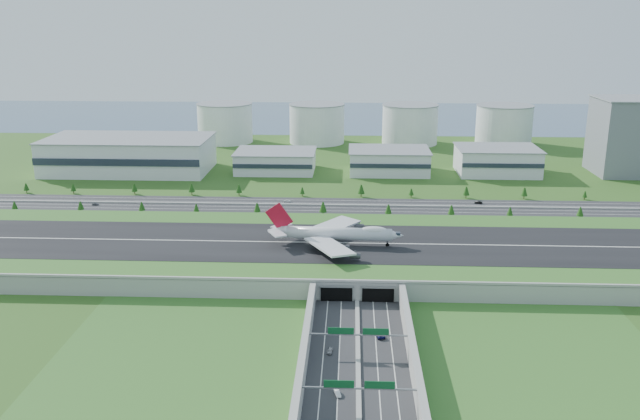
{
  "coord_description": "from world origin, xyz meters",
  "views": [
    {
      "loc": [
        -3.28,
        -307.71,
        113.23
      ],
      "look_at": [
        -19.29,
        35.0,
        14.41
      ],
      "focal_mm": 38.0,
      "sensor_mm": 36.0,
      "label": 1
    }
  ],
  "objects_px": {
    "car_4": "(95,204)",
    "office_tower": "(628,137)",
    "car_7": "(287,201)",
    "boeing_747": "(335,233)",
    "fuel_tank_a": "(225,123)",
    "car_2": "(380,335)",
    "car_1": "(337,393)",
    "car_5": "(478,202)",
    "car_0": "(330,350)"
  },
  "relations": [
    {
      "from": "office_tower",
      "to": "car_7",
      "type": "relative_size",
      "value": 11.9
    },
    {
      "from": "car_7",
      "to": "car_2",
      "type": "bearing_deg",
      "value": 29.15
    },
    {
      "from": "boeing_747",
      "to": "car_4",
      "type": "relative_size",
      "value": 15.59
    },
    {
      "from": "office_tower",
      "to": "car_2",
      "type": "bearing_deg",
      "value": -124.72
    },
    {
      "from": "car_0",
      "to": "boeing_747",
      "type": "bearing_deg",
      "value": 95.13
    },
    {
      "from": "fuel_tank_a",
      "to": "car_0",
      "type": "xyz_separation_m",
      "value": [
        110.27,
        -404.85,
        -16.61
      ]
    },
    {
      "from": "car_1",
      "to": "car_4",
      "type": "relative_size",
      "value": 0.99
    },
    {
      "from": "car_4",
      "to": "car_5",
      "type": "bearing_deg",
      "value": -97.29
    },
    {
      "from": "car_1",
      "to": "car_4",
      "type": "height_order",
      "value": "car_4"
    },
    {
      "from": "car_2",
      "to": "car_5",
      "type": "relative_size",
      "value": 1.22
    },
    {
      "from": "car_4",
      "to": "car_0",
      "type": "bearing_deg",
      "value": -151.28
    },
    {
      "from": "car_0",
      "to": "car_4",
      "type": "xyz_separation_m",
      "value": [
        -151.58,
        183.84,
        -0.04
      ]
    },
    {
      "from": "car_0",
      "to": "car_7",
      "type": "distance_m",
      "value": 199.58
    },
    {
      "from": "car_0",
      "to": "car_2",
      "type": "relative_size",
      "value": 0.74
    },
    {
      "from": "car_0",
      "to": "car_5",
      "type": "xyz_separation_m",
      "value": [
        86.31,
        198.38,
        0.05
      ]
    },
    {
      "from": "boeing_747",
      "to": "car_4",
      "type": "bearing_deg",
      "value": 151.66
    },
    {
      "from": "car_4",
      "to": "car_5",
      "type": "relative_size",
      "value": 0.85
    },
    {
      "from": "car_2",
      "to": "car_7",
      "type": "distance_m",
      "value": 190.91
    },
    {
      "from": "fuel_tank_a",
      "to": "car_5",
      "type": "relative_size",
      "value": 10.09
    },
    {
      "from": "car_0",
      "to": "office_tower",
      "type": "bearing_deg",
      "value": 58.87
    },
    {
      "from": "car_1",
      "to": "car_5",
      "type": "xyz_separation_m",
      "value": [
        83.11,
        225.8,
        0.12
      ]
    },
    {
      "from": "fuel_tank_a",
      "to": "car_2",
      "type": "relative_size",
      "value": 8.29
    },
    {
      "from": "car_5",
      "to": "car_4",
      "type": "bearing_deg",
      "value": -73.32
    },
    {
      "from": "car_1",
      "to": "car_5",
      "type": "distance_m",
      "value": 240.61
    },
    {
      "from": "car_4",
      "to": "car_7",
      "type": "distance_m",
      "value": 118.79
    },
    {
      "from": "office_tower",
      "to": "car_1",
      "type": "height_order",
      "value": "office_tower"
    },
    {
      "from": "car_1",
      "to": "car_2",
      "type": "bearing_deg",
      "value": 54.05
    },
    {
      "from": "boeing_747",
      "to": "fuel_tank_a",
      "type": "bearing_deg",
      "value": 112.22
    },
    {
      "from": "car_5",
      "to": "car_7",
      "type": "distance_m",
      "value": 119.81
    },
    {
      "from": "car_4",
      "to": "office_tower",
      "type": "bearing_deg",
      "value": -84.43
    },
    {
      "from": "car_0",
      "to": "car_4",
      "type": "bearing_deg",
      "value": 134.27
    },
    {
      "from": "car_7",
      "to": "car_5",
      "type": "bearing_deg",
      "value": 104.36
    },
    {
      "from": "office_tower",
      "to": "boeing_747",
      "type": "bearing_deg",
      "value": -136.79
    },
    {
      "from": "fuel_tank_a",
      "to": "car_5",
      "type": "bearing_deg",
      "value": -46.41
    },
    {
      "from": "fuel_tank_a",
      "to": "office_tower",
      "type": "bearing_deg",
      "value": -19.77
    },
    {
      "from": "office_tower",
      "to": "car_2",
      "type": "distance_m",
      "value": 338.06
    },
    {
      "from": "car_4",
      "to": "boeing_747",
      "type": "bearing_deg",
      "value": -132.02
    },
    {
      "from": "car_0",
      "to": "car_7",
      "type": "relative_size",
      "value": 0.97
    },
    {
      "from": "fuel_tank_a",
      "to": "boeing_747",
      "type": "height_order",
      "value": "fuel_tank_a"
    },
    {
      "from": "boeing_747",
      "to": "car_2",
      "type": "height_order",
      "value": "boeing_747"
    },
    {
      "from": "car_4",
      "to": "car_5",
      "type": "xyz_separation_m",
      "value": [
        237.89,
        14.55,
        0.09
      ]
    },
    {
      "from": "office_tower",
      "to": "fuel_tank_a",
      "type": "xyz_separation_m",
      "value": [
        -320.0,
        115.0,
        -10.0
      ]
    },
    {
      "from": "car_5",
      "to": "car_1",
      "type": "bearing_deg",
      "value": -7.03
    },
    {
      "from": "fuel_tank_a",
      "to": "car_2",
      "type": "xyz_separation_m",
      "value": [
        128.02,
        -392.0,
        -16.54
      ]
    },
    {
      "from": "office_tower",
      "to": "car_1",
      "type": "bearing_deg",
      "value": -123.06
    },
    {
      "from": "car_0",
      "to": "car_2",
      "type": "height_order",
      "value": "car_2"
    },
    {
      "from": "boeing_747",
      "to": "car_2",
      "type": "distance_m",
      "value": 82.54
    },
    {
      "from": "boeing_747",
      "to": "car_5",
      "type": "distance_m",
      "value": 137.74
    },
    {
      "from": "fuel_tank_a",
      "to": "car_7",
      "type": "bearing_deg",
      "value": -69.75
    },
    {
      "from": "car_1",
      "to": "car_2",
      "type": "relative_size",
      "value": 0.7
    }
  ]
}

